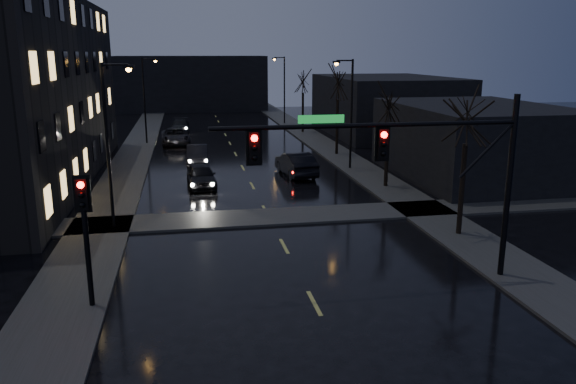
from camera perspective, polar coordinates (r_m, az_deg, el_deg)
name	(u,v)px	position (r m, az deg, el deg)	size (l,w,h in m)	color
sidewalk_left	(130,163)	(45.45, -15.75, 2.82)	(3.00, 140.00, 0.12)	#2D2D2B
sidewalk_right	(341,156)	(46.96, 5.39, 3.63)	(3.00, 140.00, 0.12)	#2D2D2B
sidewalk_cross	(269,217)	(29.47, -1.91, -2.54)	(40.00, 3.00, 0.12)	#2D2D2B
commercial_right_near	(475,141)	(40.95, 18.45, 4.92)	(10.00, 14.00, 5.00)	black
commercial_right_far	(385,105)	(61.46, 9.87, 8.68)	(12.00, 18.00, 6.00)	black
far_block	(191,83)	(87.57, -9.82, 10.85)	(22.00, 10.00, 8.00)	black
signal_mast	(415,156)	(20.41, 12.81, 3.58)	(11.11, 0.41, 7.00)	black
signal_pole_left	(85,223)	(19.52, -19.93, -3.00)	(0.35, 0.41, 4.53)	black
tree_near	(468,104)	(26.68, 17.86, 8.55)	(3.52, 3.52, 8.08)	black
tree_mid_a	(389,96)	(35.82, 10.25, 9.57)	(3.30, 3.30, 7.58)	black
tree_mid_b	(338,76)	(47.18, 5.12, 11.69)	(3.74, 3.74, 8.59)	black
tree_far	(303,76)	(60.81, 1.54, 11.71)	(3.43, 3.43, 7.88)	black
streetlight_l_near	(111,132)	(27.91, -17.50, 5.80)	(1.53, 0.28, 8.00)	black
streetlight_l_far	(146,93)	(54.69, -14.20, 9.70)	(1.53, 0.28, 8.00)	black
streetlight_r_mid	(349,105)	(41.32, 6.19, 8.80)	(1.53, 0.28, 8.00)	black
streetlight_r_far	(283,84)	(68.56, -0.55, 10.89)	(1.53, 0.28, 8.00)	black
oncoming_car_a	(201,176)	(36.56, -8.81, 1.67)	(1.77, 4.39, 1.50)	black
oncoming_car_b	(197,155)	(44.27, -9.21, 3.76)	(1.55, 4.45, 1.47)	black
oncoming_car_c	(176,136)	(54.26, -11.35, 5.57)	(2.55, 5.53, 1.54)	black
oncoming_car_d	(180,125)	(63.15, -10.88, 6.65)	(1.91, 4.69, 1.36)	black
lead_car	(296,164)	(39.49, 0.81, 2.87)	(1.77, 5.07, 1.67)	black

